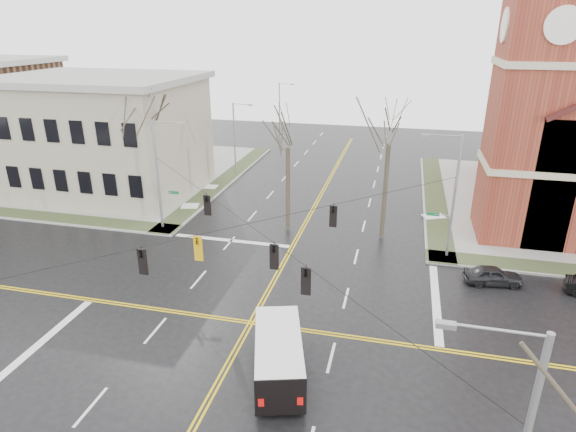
% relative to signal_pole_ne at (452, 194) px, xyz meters
% --- Properties ---
extents(ground, '(120.00, 120.00, 0.00)m').
position_rel_signal_pole_ne_xyz_m(ground, '(-11.32, -11.50, -4.95)').
color(ground, black).
rests_on(ground, ground).
extents(sidewalks, '(80.00, 80.00, 0.17)m').
position_rel_signal_pole_ne_xyz_m(sidewalks, '(-11.32, -11.50, -4.87)').
color(sidewalks, gray).
rests_on(sidewalks, ground).
extents(road_markings, '(100.00, 100.00, 0.01)m').
position_rel_signal_pole_ne_xyz_m(road_markings, '(-11.32, -11.50, -4.94)').
color(road_markings, gold).
rests_on(road_markings, ground).
extents(civic_building_a, '(18.00, 14.00, 11.00)m').
position_rel_signal_pole_ne_xyz_m(civic_building_a, '(-33.32, 8.50, 0.55)').
color(civic_building_a, gray).
rests_on(civic_building_a, ground).
extents(signal_pole_ne, '(2.75, 0.22, 9.00)m').
position_rel_signal_pole_ne_xyz_m(signal_pole_ne, '(0.00, 0.00, 0.00)').
color(signal_pole_ne, gray).
rests_on(signal_pole_ne, ground).
extents(signal_pole_nw, '(2.75, 0.22, 9.00)m').
position_rel_signal_pole_ne_xyz_m(signal_pole_nw, '(-22.64, 0.00, 0.00)').
color(signal_pole_nw, gray).
rests_on(signal_pole_nw, ground).
extents(span_wires, '(23.02, 23.02, 0.03)m').
position_rel_signal_pole_ne_xyz_m(span_wires, '(-11.32, -11.50, 1.25)').
color(span_wires, black).
rests_on(span_wires, ground).
extents(traffic_signals, '(8.21, 8.26, 1.30)m').
position_rel_signal_pole_ne_xyz_m(traffic_signals, '(-11.32, -12.17, 0.50)').
color(traffic_signals, black).
rests_on(traffic_signals, ground).
extents(streetlight_north_a, '(2.30, 0.20, 8.00)m').
position_rel_signal_pole_ne_xyz_m(streetlight_north_a, '(-21.97, 16.50, -0.48)').
color(streetlight_north_a, gray).
rests_on(streetlight_north_a, ground).
extents(streetlight_north_b, '(2.30, 0.20, 8.00)m').
position_rel_signal_pole_ne_xyz_m(streetlight_north_b, '(-21.97, 36.50, -0.48)').
color(streetlight_north_b, gray).
rests_on(streetlight_north_b, ground).
extents(cargo_van, '(3.78, 6.14, 2.19)m').
position_rel_signal_pole_ne_xyz_m(cargo_van, '(-8.67, -15.29, -3.65)').
color(cargo_van, silver).
rests_on(cargo_van, ground).
extents(parked_car_a, '(3.85, 1.96, 1.26)m').
position_rel_signal_pole_ne_xyz_m(parked_car_a, '(2.88, -3.41, -4.32)').
color(parked_car_a, black).
rests_on(parked_car_a, ground).
extents(tree_nw_far, '(4.00, 4.00, 11.74)m').
position_rel_signal_pole_ne_xyz_m(tree_nw_far, '(-24.96, 2.04, 3.55)').
color(tree_nw_far, '#312A1F').
rests_on(tree_nw_far, ground).
extents(tree_nw_near, '(4.00, 4.00, 10.27)m').
position_rel_signal_pole_ne_xyz_m(tree_nw_near, '(-12.49, 2.33, 2.50)').
color(tree_nw_near, '#312A1F').
rests_on(tree_nw_near, ground).
extents(tree_ne, '(4.00, 4.00, 11.31)m').
position_rel_signal_pole_ne_xyz_m(tree_ne, '(-4.72, 2.49, 3.24)').
color(tree_ne, '#312A1F').
rests_on(tree_ne, ground).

